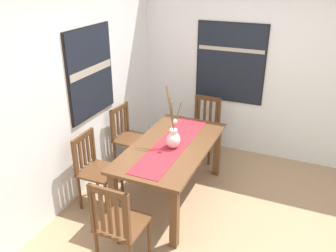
{
  "coord_description": "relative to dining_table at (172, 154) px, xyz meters",
  "views": [
    {
      "loc": [
        -3.12,
        -0.69,
        2.65
      ],
      "look_at": [
        0.38,
        0.83,
        0.9
      ],
      "focal_mm": 37.86,
      "sensor_mm": 36.0,
      "label": 1
    }
  ],
  "objects": [
    {
      "name": "ground_plane",
      "position": [
        -0.23,
        -0.72,
        -0.64
      ],
      "size": [
        6.4,
        6.4,
        0.03
      ],
      "primitive_type": "cube",
      "color": "#A37F5B"
    },
    {
      "name": "wall_back",
      "position": [
        -0.23,
        1.14,
        0.73
      ],
      "size": [
        6.4,
        0.12,
        2.7
      ],
      "primitive_type": "cube",
      "color": "white",
      "rests_on": "ground_plane"
    },
    {
      "name": "wall_side",
      "position": [
        1.63,
        -0.72,
        0.73
      ],
      "size": [
        0.12,
        6.4,
        2.7
      ],
      "primitive_type": "cube",
      "color": "white",
      "rests_on": "ground_plane"
    },
    {
      "name": "dining_table",
      "position": [
        0.0,
        0.0,
        0.0
      ],
      "size": [
        1.65,
        0.86,
        0.74
      ],
      "color": "brown",
      "rests_on": "ground_plane"
    },
    {
      "name": "table_runner",
      "position": [
        0.0,
        0.0,
        0.12
      ],
      "size": [
        1.52,
        0.36,
        0.01
      ],
      "primitive_type": "cube",
      "color": "#B7232D",
      "rests_on": "dining_table"
    },
    {
      "name": "centerpiece_vase",
      "position": [
        -0.05,
        -0.04,
        0.23
      ],
      "size": [
        0.21,
        0.22,
        0.7
      ],
      "color": "silver",
      "rests_on": "dining_table"
    },
    {
      "name": "chair_0",
      "position": [
        -1.19,
        0.02,
        -0.12
      ],
      "size": [
        0.42,
        0.42,
        0.96
      ],
      "color": "brown",
      "rests_on": "ground_plane"
    },
    {
      "name": "chair_1",
      "position": [
        -0.44,
        0.78,
        -0.14
      ],
      "size": [
        0.43,
        0.43,
        0.9
      ],
      "color": "brown",
      "rests_on": "ground_plane"
    },
    {
      "name": "chair_2",
      "position": [
        1.19,
        -0.01,
        -0.15
      ],
      "size": [
        0.44,
        0.44,
        0.89
      ],
      "color": "brown",
      "rests_on": "ground_plane"
    },
    {
      "name": "chair_3",
      "position": [
        0.44,
        0.83,
        -0.14
      ],
      "size": [
        0.45,
        0.45,
        0.9
      ],
      "color": "brown",
      "rests_on": "ground_plane"
    },
    {
      "name": "painting_on_back_wall",
      "position": [
        0.04,
        1.07,
        0.84
      ],
      "size": [
        0.88,
        0.05,
        1.08
      ],
      "color": "black"
    },
    {
      "name": "painting_on_side_wall",
      "position": [
        1.57,
        -0.24,
        0.73
      ],
      "size": [
        0.05,
        1.0,
        1.14
      ],
      "color": "black"
    }
  ]
}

